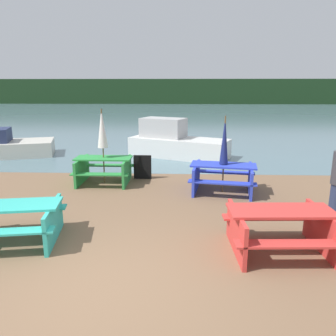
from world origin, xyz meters
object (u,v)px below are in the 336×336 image
(picnic_table_red, at_px, (280,226))
(boat, at_px, (175,143))
(signboard, at_px, (143,167))
(umbrella_navy, at_px, (224,141))
(boat_second, at_px, (3,146))
(picnic_table_blue, at_px, (223,175))
(picnic_table_teal, at_px, (13,219))
(umbrella_white, at_px, (102,129))
(picnic_table_green, at_px, (104,168))

(picnic_table_red, relative_size, boat, 0.43)
(signboard, bearing_deg, umbrella_navy, -27.49)
(boat, xyz_separation_m, signboard, (-0.96, -3.45, -0.20))
(picnic_table_red, distance_m, boat_second, 11.96)
(picnic_table_red, relative_size, picnic_table_blue, 0.95)
(picnic_table_teal, bearing_deg, boat, 69.97)
(picnic_table_red, xyz_separation_m, umbrella_white, (-4.02, 4.08, 1.16))
(picnic_table_red, xyz_separation_m, boat_second, (-9.09, 7.76, -0.04))
(picnic_table_red, height_order, picnic_table_blue, picnic_table_red)
(picnic_table_blue, bearing_deg, umbrella_navy, -116.57)
(umbrella_white, relative_size, umbrella_navy, 1.06)
(umbrella_navy, bearing_deg, boat_second, 152.60)
(picnic_table_blue, xyz_separation_m, boat, (-1.39, 4.67, 0.11))
(picnic_table_green, bearing_deg, umbrella_white, 180.00)
(picnic_table_green, bearing_deg, signboard, 24.04)
(boat, bearing_deg, signboard, -82.06)
(picnic_table_green, xyz_separation_m, boat, (2.06, 3.94, 0.11))
(picnic_table_blue, relative_size, boat_second, 0.49)
(picnic_table_teal, distance_m, boat, 8.35)
(umbrella_white, relative_size, signboard, 2.94)
(signboard, bearing_deg, picnic_table_red, -57.41)
(picnic_table_blue, relative_size, umbrella_navy, 0.94)
(picnic_table_teal, bearing_deg, signboard, 66.67)
(boat_second, relative_size, signboard, 5.33)
(picnic_table_teal, xyz_separation_m, signboard, (1.90, 4.40, -0.08))
(umbrella_white, xyz_separation_m, signboard, (1.10, 0.49, -1.25))
(umbrella_white, bearing_deg, picnic_table_teal, -101.52)
(picnic_table_blue, xyz_separation_m, boat_second, (-8.52, 4.42, -0.04))
(umbrella_white, bearing_deg, picnic_table_red, -45.41)
(picnic_table_teal, height_order, boat_second, boat_second)
(umbrella_navy, bearing_deg, picnic_table_red, -80.35)
(picnic_table_green, height_order, boat_second, boat_second)
(umbrella_white, bearing_deg, picnic_table_blue, -12.00)
(picnic_table_blue, bearing_deg, signboard, 152.51)
(picnic_table_red, distance_m, picnic_table_green, 5.73)
(umbrella_navy, distance_m, signboard, 2.85)
(picnic_table_red, distance_m, boat, 8.25)
(picnic_table_blue, height_order, picnic_table_green, picnic_table_green)
(boat_second, bearing_deg, boat, -15.13)
(umbrella_white, bearing_deg, picnic_table_green, 0.00)
(picnic_table_green, xyz_separation_m, signboard, (1.10, 0.49, -0.09))
(umbrella_white, distance_m, boat, 4.57)
(picnic_table_red, xyz_separation_m, signboard, (-2.92, 4.57, -0.09))
(picnic_table_blue, bearing_deg, boat, 106.59)
(picnic_table_red, relative_size, umbrella_navy, 0.89)
(umbrella_white, xyz_separation_m, boat_second, (-5.07, 3.68, -1.20))
(picnic_table_green, bearing_deg, picnic_table_red, -45.41)
(boat, distance_m, boat_second, 7.14)
(picnic_table_teal, height_order, umbrella_navy, umbrella_navy)
(picnic_table_red, distance_m, signboard, 5.43)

